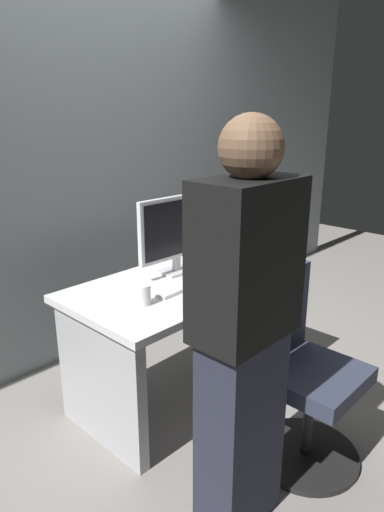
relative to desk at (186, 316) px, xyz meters
name	(u,v)px	position (x,y,z in m)	size (l,w,h in m)	color
ground_plane	(186,390)	(0.00, 0.00, -0.50)	(9.00, 9.00, 0.00)	gray
wall_back	(84,133)	(0.00, 0.92, 1.00)	(6.40, 0.10, 3.00)	gray
desk	(186,316)	(0.00, 0.00, 0.00)	(1.36, 0.74, 0.73)	white
office_chair	(301,377)	(0.00, -0.77, -0.07)	(0.52, 0.52, 0.94)	black
person_at_desk	(244,337)	(-0.50, -0.79, 0.34)	(0.40, 0.24, 1.64)	#262838
monitor	(176,230)	(0.05, 0.12, 0.49)	(0.54, 0.15, 0.46)	silver
keyboard	(183,284)	(-0.08, -0.06, 0.24)	(0.43, 0.13, 0.02)	white
mouse	(215,269)	(0.21, -0.03, 0.25)	(0.06, 0.10, 0.03)	white
cup_near_keyboard	(144,295)	(-0.39, -0.10, 0.28)	(0.07, 0.07, 0.10)	silver
book_stack	(209,251)	(0.41, 0.18, 0.27)	(0.21, 0.19, 0.07)	black
cell_phone	(258,267)	(0.45, -0.18, 0.23)	(0.07, 0.14, 0.01)	black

